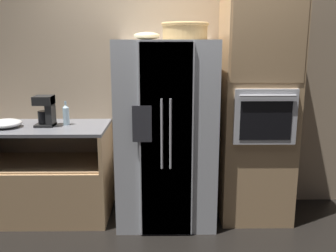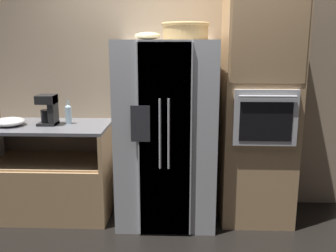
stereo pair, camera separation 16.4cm
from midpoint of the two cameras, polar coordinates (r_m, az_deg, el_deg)
name	(u,v)px [view 1 (the left image)]	position (r m, az deg, el deg)	size (l,w,h in m)	color
ground_plane	(170,218)	(3.78, -1.01, -13.85)	(20.00, 20.00, 0.00)	black
wall_back	(169,71)	(3.84, -1.06, 8.38)	(12.00, 0.06, 2.80)	tan
counter_left	(33,184)	(3.96, -21.00, -8.20)	(1.45, 0.67, 0.91)	tan
refrigerator	(166,133)	(3.52, -1.64, -1.05)	(0.90, 0.80, 1.71)	silver
wall_oven	(257,101)	(3.61, 12.09, 3.76)	(0.66, 0.70, 2.29)	tan
wicker_basket	(185,30)	(3.41, 1.19, 14.37)	(0.42, 0.42, 0.15)	tan
fruit_bowl	(147,36)	(3.51, -4.63, 13.54)	(0.24, 0.24, 0.07)	beige
bottle_short	(66,114)	(3.72, -16.50, 1.70)	(0.06, 0.06, 0.23)	silver
mixing_bowl	(6,123)	(3.82, -24.61, 0.36)	(0.29, 0.29, 0.08)	white
coffee_maker	(46,110)	(3.72, -19.27, 2.34)	(0.17, 0.18, 0.29)	black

